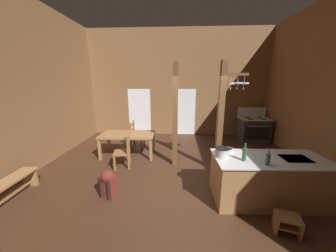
{
  "coord_description": "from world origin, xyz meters",
  "views": [
    {
      "loc": [
        -0.0,
        -3.8,
        2.37
      ],
      "look_at": [
        -0.26,
        1.06,
        1.13
      ],
      "focal_mm": 18.7,
      "sensor_mm": 36.0,
      "label": 1
    }
  ],
  "objects_px": {
    "dining_table": "(128,136)",
    "mixing_bowl_on_counter": "(228,150)",
    "bottle_tall_on_counter": "(245,154)",
    "kitchen_island": "(268,179)",
    "ladderback_chair_near_window": "(136,135)",
    "step_stool": "(287,223)",
    "ladderback_chair_by_post": "(124,152)",
    "stove_range": "(254,129)",
    "bottle_short_on_counter": "(268,159)",
    "stockpot_on_counter": "(222,152)",
    "bench_along_left_wall": "(0,192)",
    "backpack": "(108,183)"
  },
  "relations": [
    {
      "from": "step_stool",
      "to": "ladderback_chair_by_post",
      "type": "bearing_deg",
      "value": 147.46
    },
    {
      "from": "bench_along_left_wall",
      "to": "bottle_tall_on_counter",
      "type": "relative_size",
      "value": 4.54
    },
    {
      "from": "dining_table",
      "to": "kitchen_island",
      "type": "bearing_deg",
      "value": -31.22
    },
    {
      "from": "backpack",
      "to": "bottle_short_on_counter",
      "type": "bearing_deg",
      "value": -4.27
    },
    {
      "from": "step_stool",
      "to": "mixing_bowl_on_counter",
      "type": "height_order",
      "value": "mixing_bowl_on_counter"
    },
    {
      "from": "ladderback_chair_near_window",
      "to": "bottle_short_on_counter",
      "type": "height_order",
      "value": "bottle_short_on_counter"
    },
    {
      "from": "stove_range",
      "to": "bottle_short_on_counter",
      "type": "relative_size",
      "value": 5.12
    },
    {
      "from": "step_stool",
      "to": "dining_table",
      "type": "distance_m",
      "value": 4.46
    },
    {
      "from": "kitchen_island",
      "to": "step_stool",
      "type": "distance_m",
      "value": 0.86
    },
    {
      "from": "dining_table",
      "to": "ladderback_chair_near_window",
      "type": "height_order",
      "value": "ladderback_chair_near_window"
    },
    {
      "from": "backpack",
      "to": "bottle_tall_on_counter",
      "type": "xyz_separation_m",
      "value": [
        2.69,
        -0.08,
        0.75
      ]
    },
    {
      "from": "backpack",
      "to": "bottle_tall_on_counter",
      "type": "bearing_deg",
      "value": -1.63
    },
    {
      "from": "mixing_bowl_on_counter",
      "to": "bottle_tall_on_counter",
      "type": "distance_m",
      "value": 0.46
    },
    {
      "from": "ladderback_chair_near_window",
      "to": "stockpot_on_counter",
      "type": "bearing_deg",
      "value": -50.02
    },
    {
      "from": "kitchen_island",
      "to": "stockpot_on_counter",
      "type": "xyz_separation_m",
      "value": [
        -0.94,
        0.01,
        0.56
      ]
    },
    {
      "from": "backpack",
      "to": "ladderback_chair_near_window",
      "type": "bearing_deg",
      "value": 91.7
    },
    {
      "from": "bench_along_left_wall",
      "to": "ladderback_chair_near_window",
      "type": "bearing_deg",
      "value": 61.01
    },
    {
      "from": "ladderback_chair_by_post",
      "to": "backpack",
      "type": "distance_m",
      "value": 1.35
    },
    {
      "from": "ladderback_chair_near_window",
      "to": "bottle_tall_on_counter",
      "type": "bearing_deg",
      "value": -47.37
    },
    {
      "from": "ladderback_chair_near_window",
      "to": "bench_along_left_wall",
      "type": "xyz_separation_m",
      "value": [
        -1.86,
        -3.36,
        -0.14
      ]
    },
    {
      "from": "stockpot_on_counter",
      "to": "bottle_tall_on_counter",
      "type": "xyz_separation_m",
      "value": [
        0.37,
        -0.15,
        0.04
      ]
    },
    {
      "from": "kitchen_island",
      "to": "stockpot_on_counter",
      "type": "bearing_deg",
      "value": 179.53
    },
    {
      "from": "kitchen_island",
      "to": "ladderback_chair_near_window",
      "type": "relative_size",
      "value": 2.3
    },
    {
      "from": "kitchen_island",
      "to": "ladderback_chair_near_window",
      "type": "distance_m",
      "value": 4.41
    },
    {
      "from": "ladderback_chair_near_window",
      "to": "mixing_bowl_on_counter",
      "type": "xyz_separation_m",
      "value": [
        2.6,
        -2.6,
        0.51
      ]
    },
    {
      "from": "mixing_bowl_on_counter",
      "to": "bottle_short_on_counter",
      "type": "distance_m",
      "value": 0.78
    },
    {
      "from": "mixing_bowl_on_counter",
      "to": "ladderback_chair_by_post",
      "type": "bearing_deg",
      "value": 158.69
    },
    {
      "from": "kitchen_island",
      "to": "bench_along_left_wall",
      "type": "xyz_separation_m",
      "value": [
        -5.21,
        -0.48,
        -0.15
      ]
    },
    {
      "from": "dining_table",
      "to": "backpack",
      "type": "relative_size",
      "value": 2.89
    },
    {
      "from": "dining_table",
      "to": "mixing_bowl_on_counter",
      "type": "xyz_separation_m",
      "value": [
        2.67,
        -1.8,
        0.31
      ]
    },
    {
      "from": "bottle_tall_on_counter",
      "to": "kitchen_island",
      "type": "bearing_deg",
      "value": 13.78
    },
    {
      "from": "stove_range",
      "to": "stockpot_on_counter",
      "type": "xyz_separation_m",
      "value": [
        -2.23,
        -3.82,
        0.53
      ]
    },
    {
      "from": "ladderback_chair_near_window",
      "to": "stove_range",
      "type": "bearing_deg",
      "value": 11.59
    },
    {
      "from": "kitchen_island",
      "to": "stockpot_on_counter",
      "type": "height_order",
      "value": "stockpot_on_counter"
    },
    {
      "from": "stockpot_on_counter",
      "to": "bottle_short_on_counter",
      "type": "relative_size",
      "value": 1.32
    },
    {
      "from": "ladderback_chair_near_window",
      "to": "stockpot_on_counter",
      "type": "xyz_separation_m",
      "value": [
        2.41,
        -2.87,
        0.57
      ]
    },
    {
      "from": "stove_range",
      "to": "backpack",
      "type": "bearing_deg",
      "value": -139.48
    },
    {
      "from": "stove_range",
      "to": "stockpot_on_counter",
      "type": "distance_m",
      "value": 4.46
    },
    {
      "from": "backpack",
      "to": "bottle_tall_on_counter",
      "type": "distance_m",
      "value": 2.79
    },
    {
      "from": "step_stool",
      "to": "ladderback_chair_by_post",
      "type": "relative_size",
      "value": 0.45
    },
    {
      "from": "ladderback_chair_near_window",
      "to": "bottle_tall_on_counter",
      "type": "relative_size",
      "value": 2.77
    },
    {
      "from": "kitchen_island",
      "to": "dining_table",
      "type": "xyz_separation_m",
      "value": [
        -3.42,
        2.07,
        0.19
      ]
    },
    {
      "from": "backpack",
      "to": "kitchen_island",
      "type": "bearing_deg",
      "value": 1.11
    },
    {
      "from": "kitchen_island",
      "to": "step_stool",
      "type": "bearing_deg",
      "value": -93.39
    },
    {
      "from": "bottle_short_on_counter",
      "to": "mixing_bowl_on_counter",
      "type": "bearing_deg",
      "value": 133.39
    },
    {
      "from": "step_stool",
      "to": "mixing_bowl_on_counter",
      "type": "xyz_separation_m",
      "value": [
        -0.7,
        1.09,
        0.78
      ]
    },
    {
      "from": "ladderback_chair_by_post",
      "to": "mixing_bowl_on_counter",
      "type": "relative_size",
      "value": 4.52
    },
    {
      "from": "bench_along_left_wall",
      "to": "backpack",
      "type": "bearing_deg",
      "value": 12.09
    },
    {
      "from": "dining_table",
      "to": "mixing_bowl_on_counter",
      "type": "distance_m",
      "value": 3.23
    },
    {
      "from": "ladderback_chair_near_window",
      "to": "ladderback_chair_by_post",
      "type": "distance_m",
      "value": 1.6
    }
  ]
}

